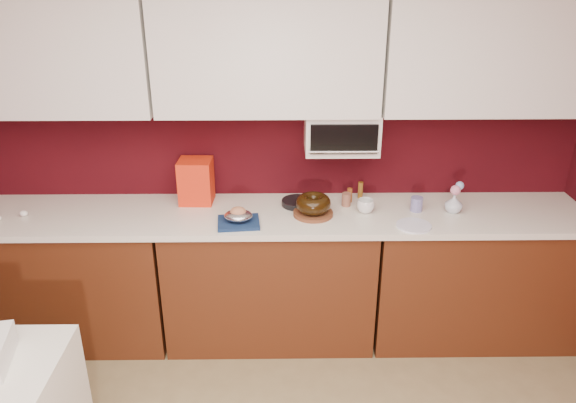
% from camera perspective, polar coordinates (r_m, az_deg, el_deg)
% --- Properties ---
extents(wall_back, '(4.00, 0.02, 2.50)m').
position_cam_1_polar(wall_back, '(3.66, -1.91, 5.87)').
color(wall_back, '#3D080D').
rests_on(wall_back, floor).
extents(base_cabinet_left, '(1.31, 0.58, 0.86)m').
position_cam_1_polar(base_cabinet_left, '(3.98, -21.56, -7.32)').
color(base_cabinet_left, '#532510').
rests_on(base_cabinet_left, floor).
extents(base_cabinet_center, '(1.31, 0.58, 0.86)m').
position_cam_1_polar(base_cabinet_center, '(3.72, -1.83, -7.73)').
color(base_cabinet_center, '#532510').
rests_on(base_cabinet_center, floor).
extents(base_cabinet_right, '(1.31, 0.58, 0.86)m').
position_cam_1_polar(base_cabinet_right, '(3.93, 18.17, -7.22)').
color(base_cabinet_right, '#532510').
rests_on(base_cabinet_right, floor).
extents(countertop, '(4.00, 0.62, 0.04)m').
position_cam_1_polar(countertop, '(3.51, -1.92, -1.45)').
color(countertop, white).
rests_on(countertop, base_cabinet_center).
extents(upper_cabinet_left, '(1.31, 0.33, 0.70)m').
position_cam_1_polar(upper_cabinet_left, '(3.65, -24.19, 13.50)').
color(upper_cabinet_left, white).
rests_on(upper_cabinet_left, wall_back).
extents(upper_cabinet_center, '(1.31, 0.33, 0.70)m').
position_cam_1_polar(upper_cabinet_center, '(3.36, -2.11, 14.78)').
color(upper_cabinet_center, white).
rests_on(upper_cabinet_center, wall_back).
extents(upper_cabinet_right, '(1.31, 0.33, 0.70)m').
position_cam_1_polar(upper_cabinet_right, '(3.59, 20.39, 13.94)').
color(upper_cabinet_right, white).
rests_on(upper_cabinet_right, wall_back).
extents(toaster_oven, '(0.45, 0.30, 0.25)m').
position_cam_1_polar(toaster_oven, '(3.51, 5.44, 7.10)').
color(toaster_oven, white).
rests_on(toaster_oven, upper_cabinet_center).
extents(toaster_oven_door, '(0.40, 0.02, 0.18)m').
position_cam_1_polar(toaster_oven_door, '(3.35, 5.72, 6.31)').
color(toaster_oven_door, black).
rests_on(toaster_oven_door, toaster_oven).
extents(toaster_oven_handle, '(0.42, 0.02, 0.02)m').
position_cam_1_polar(toaster_oven_handle, '(3.36, 5.69, 5.02)').
color(toaster_oven_handle, silver).
rests_on(toaster_oven_handle, toaster_oven).
extents(cake_base, '(0.31, 0.31, 0.02)m').
position_cam_1_polar(cake_base, '(3.47, 2.56, -1.23)').
color(cake_base, brown).
rests_on(cake_base, countertop).
extents(bundt_cake, '(0.25, 0.25, 0.09)m').
position_cam_1_polar(bundt_cake, '(3.44, 2.59, -0.19)').
color(bundt_cake, black).
rests_on(bundt_cake, cake_base).
extents(navy_towel, '(0.27, 0.23, 0.02)m').
position_cam_1_polar(navy_towel, '(3.36, -5.04, -2.14)').
color(navy_towel, navy).
rests_on(navy_towel, countertop).
extents(foil_ham_nest, '(0.17, 0.15, 0.06)m').
position_cam_1_polar(foil_ham_nest, '(3.34, -5.07, -1.44)').
color(foil_ham_nest, silver).
rests_on(foil_ham_nest, navy_towel).
extents(roasted_ham, '(0.12, 0.11, 0.06)m').
position_cam_1_polar(roasted_ham, '(3.33, -5.09, -1.05)').
color(roasted_ham, tan).
rests_on(roasted_ham, foil_ham_nest).
extents(pandoro_box, '(0.22, 0.20, 0.29)m').
position_cam_1_polar(pandoro_box, '(3.65, -9.32, 2.06)').
color(pandoro_box, red).
rests_on(pandoro_box, countertop).
extents(dark_pan, '(0.27, 0.27, 0.04)m').
position_cam_1_polar(dark_pan, '(3.60, 0.97, -0.10)').
color(dark_pan, black).
rests_on(dark_pan, countertop).
extents(coffee_mug, '(0.13, 0.13, 0.10)m').
position_cam_1_polar(coffee_mug, '(3.52, 7.89, -0.33)').
color(coffee_mug, white).
rests_on(coffee_mug, countertop).
extents(blue_jar, '(0.10, 0.10, 0.09)m').
position_cam_1_polar(blue_jar, '(3.60, 12.93, -0.26)').
color(blue_jar, navy).
rests_on(blue_jar, countertop).
extents(flower_vase, '(0.11, 0.11, 0.13)m').
position_cam_1_polar(flower_vase, '(3.63, 16.50, -0.09)').
color(flower_vase, silver).
rests_on(flower_vase, countertop).
extents(flower_pink, '(0.06, 0.06, 0.06)m').
position_cam_1_polar(flower_pink, '(3.60, 16.65, 1.11)').
color(flower_pink, pink).
rests_on(flower_pink, flower_vase).
extents(flower_blue, '(0.05, 0.05, 0.05)m').
position_cam_1_polar(flower_blue, '(3.62, 17.06, 1.56)').
color(flower_blue, '#83A2D2').
rests_on(flower_blue, flower_vase).
extents(china_plate, '(0.26, 0.26, 0.01)m').
position_cam_1_polar(china_plate, '(3.41, 12.66, -2.40)').
color(china_plate, white).
rests_on(china_plate, countertop).
extents(amber_bottle, '(0.04, 0.04, 0.10)m').
position_cam_1_polar(amber_bottle, '(3.66, 6.28, 0.64)').
color(amber_bottle, brown).
rests_on(amber_bottle, countertop).
extents(paper_cup, '(0.06, 0.06, 0.09)m').
position_cam_1_polar(paper_cup, '(3.60, 5.94, 0.20)').
color(paper_cup, brown).
rests_on(paper_cup, countertop).
extents(egg_right, '(0.06, 0.05, 0.04)m').
position_cam_1_polar(egg_right, '(3.81, -25.27, -1.10)').
color(egg_right, white).
rests_on(egg_right, countertop).
extents(amber_bottle_tall, '(0.04, 0.04, 0.11)m').
position_cam_1_polar(amber_bottle_tall, '(3.72, 7.36, 1.14)').
color(amber_bottle_tall, brown).
rests_on(amber_bottle_tall, countertop).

